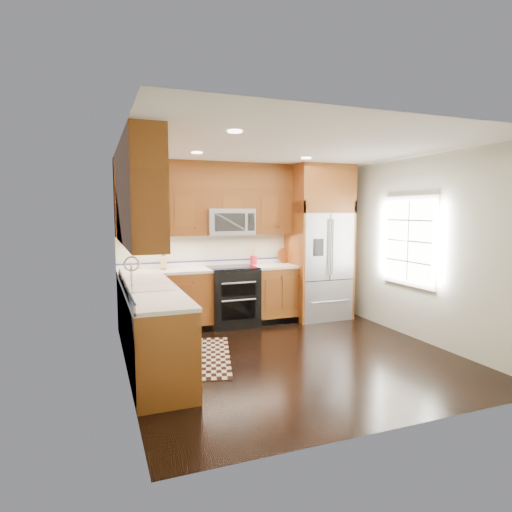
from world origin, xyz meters
name	(u,v)px	position (x,y,z in m)	size (l,w,h in m)	color
ground	(291,355)	(0.00, 0.00, 0.00)	(4.00, 4.00, 0.00)	black
wall_back	(240,243)	(0.00, 2.00, 1.30)	(4.00, 0.02, 2.60)	beige
wall_left	(124,261)	(-2.00, 0.00, 1.30)	(0.02, 4.00, 2.60)	beige
wall_right	(420,249)	(2.00, 0.00, 1.30)	(0.02, 4.00, 2.60)	beige
window	(409,241)	(1.98, 0.20, 1.40)	(0.04, 1.10, 1.30)	white
base_cabinets	(181,313)	(-1.23, 0.90, 0.45)	(2.85, 3.00, 0.90)	brown
countertop	(189,277)	(-1.09, 1.01, 0.92)	(2.86, 3.01, 0.04)	silver
upper_cabinets	(182,197)	(-1.15, 1.09, 2.02)	(2.85, 3.00, 1.15)	brown
range	(232,296)	(-0.25, 1.67, 0.47)	(0.76, 0.67, 0.95)	black
microwave	(229,222)	(-0.25, 1.80, 1.66)	(0.76, 0.40, 0.42)	#B2B2B7
refrigerator	(319,242)	(1.30, 1.63, 1.30)	(0.98, 0.75, 2.60)	#B2B2B7
sink_faucet	(148,284)	(-1.73, 0.23, 0.99)	(0.54, 0.44, 0.37)	#B2B2B7
rug	(192,357)	(-1.20, 0.36, 0.01)	(0.94, 1.56, 0.01)	black
knife_block	(164,262)	(-1.31, 1.84, 1.04)	(0.11, 0.14, 0.25)	tan
utensil_crock	(254,258)	(0.19, 1.87, 1.05)	(0.13, 0.13, 0.31)	red
cutting_board	(284,263)	(0.75, 1.87, 0.95)	(0.27, 0.27, 0.02)	brown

